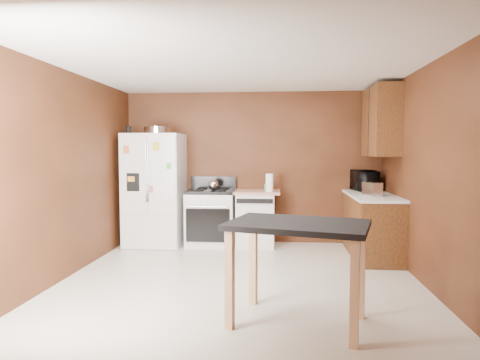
# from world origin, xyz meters

# --- Properties ---
(floor) EXTENTS (4.50, 4.50, 0.00)m
(floor) POSITION_xyz_m (0.00, 0.00, 0.00)
(floor) COLOR beige
(floor) RESTS_ON ground
(ceiling) EXTENTS (4.50, 4.50, 0.00)m
(ceiling) POSITION_xyz_m (0.00, 0.00, 2.50)
(ceiling) COLOR white
(ceiling) RESTS_ON ground
(wall_back) EXTENTS (4.20, 0.00, 4.20)m
(wall_back) POSITION_xyz_m (0.00, 2.25, 1.25)
(wall_back) COLOR #5C2E18
(wall_back) RESTS_ON ground
(wall_front) EXTENTS (4.20, 0.00, 4.20)m
(wall_front) POSITION_xyz_m (0.00, -2.25, 1.25)
(wall_front) COLOR #5C2E18
(wall_front) RESTS_ON ground
(wall_left) EXTENTS (0.00, 4.50, 4.50)m
(wall_left) POSITION_xyz_m (-2.10, 0.00, 1.25)
(wall_left) COLOR #5C2E18
(wall_left) RESTS_ON ground
(wall_right) EXTENTS (0.00, 4.50, 4.50)m
(wall_right) POSITION_xyz_m (2.10, 0.00, 1.25)
(wall_right) COLOR #5C2E18
(wall_right) RESTS_ON ground
(roasting_pan) EXTENTS (0.44, 0.44, 0.11)m
(roasting_pan) POSITION_xyz_m (-1.49, 1.88, 1.86)
(roasting_pan) COLOR silver
(roasting_pan) RESTS_ON refrigerator
(pen_cup) EXTENTS (0.08, 0.08, 0.12)m
(pen_cup) POSITION_xyz_m (-1.95, 1.81, 1.86)
(pen_cup) COLOR black
(pen_cup) RESTS_ON refrigerator
(kettle) EXTENTS (0.17, 0.17, 0.17)m
(kettle) POSITION_xyz_m (-0.59, 1.84, 0.98)
(kettle) COLOR silver
(kettle) RESTS_ON gas_range
(paper_towel) EXTENTS (0.15, 0.15, 0.28)m
(paper_towel) POSITION_xyz_m (0.30, 1.81, 1.03)
(paper_towel) COLOR white
(paper_towel) RESTS_ON dishwasher
(green_canister) EXTENTS (0.11, 0.11, 0.11)m
(green_canister) POSITION_xyz_m (0.26, 2.00, 0.94)
(green_canister) COLOR #41AB5F
(green_canister) RESTS_ON dishwasher
(toaster) EXTENTS (0.25, 0.31, 0.19)m
(toaster) POSITION_xyz_m (1.75, 1.22, 1.00)
(toaster) COLOR silver
(toaster) RESTS_ON right_cabinets
(microwave) EXTENTS (0.45, 0.59, 0.29)m
(microwave) POSITION_xyz_m (1.80, 2.01, 1.05)
(microwave) COLOR black
(microwave) RESTS_ON right_cabinets
(refrigerator) EXTENTS (0.90, 0.80, 1.80)m
(refrigerator) POSITION_xyz_m (-1.55, 1.86, 0.90)
(refrigerator) COLOR white
(refrigerator) RESTS_ON ground
(gas_range) EXTENTS (0.76, 0.68, 1.10)m
(gas_range) POSITION_xyz_m (-0.64, 1.92, 0.46)
(gas_range) COLOR white
(gas_range) RESTS_ON ground
(dishwasher) EXTENTS (0.78, 0.63, 0.89)m
(dishwasher) POSITION_xyz_m (0.08, 1.95, 0.45)
(dishwasher) COLOR white
(dishwasher) RESTS_ON ground
(right_cabinets) EXTENTS (0.63, 1.58, 2.45)m
(right_cabinets) POSITION_xyz_m (1.84, 1.48, 0.91)
(right_cabinets) COLOR brown
(right_cabinets) RESTS_ON ground
(island) EXTENTS (1.36, 1.08, 0.91)m
(island) POSITION_xyz_m (0.62, -1.12, 0.77)
(island) COLOR black
(island) RESTS_ON ground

